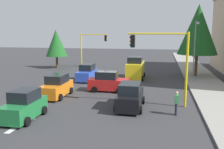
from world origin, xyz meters
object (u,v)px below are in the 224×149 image
at_px(tree_opposite_side, 56,43).
at_px(car_red, 108,82).
at_px(traffic_signal_far_right, 92,44).
at_px(car_black, 130,97).
at_px(delivery_van_yellow, 135,68).
at_px(pedestrian_crossing, 176,102).
at_px(traffic_signal_near_left, 163,54).
at_px(tree_roadside_mid, 198,30).
at_px(car_blue, 87,73).
at_px(car_orange, 57,87).
at_px(car_green, 24,106).
at_px(street_lamp_curbside, 195,45).

xyz_separation_m(tree_opposite_side, car_red, (14.00, 11.53, -3.12)).
bearing_deg(traffic_signal_far_right, car_black, 23.11).
height_order(delivery_van_yellow, pedestrian_crossing, delivery_van_yellow).
relative_size(traffic_signal_far_right, car_red, 1.41).
distance_m(traffic_signal_near_left, delivery_van_yellow, 11.99).
xyz_separation_m(traffic_signal_near_left, tree_roadside_mid, (-14.00, 4.29, 1.98)).
xyz_separation_m(tree_opposite_side, car_blue, (9.20, 7.89, -3.12)).
bearing_deg(traffic_signal_near_left, traffic_signal_far_right, -150.36).
relative_size(traffic_signal_near_left, car_blue, 1.44).
xyz_separation_m(traffic_signal_far_right, car_blue, (11.20, 2.56, -3.00)).
relative_size(car_red, pedestrian_crossing, 2.30).
bearing_deg(tree_opposite_side, car_orange, 23.61).
distance_m(tree_opposite_side, car_green, 24.39).
xyz_separation_m(car_red, pedestrian_crossing, (6.11, 6.18, 0.01)).
relative_size(car_blue, pedestrian_crossing, 2.36).
relative_size(street_lamp_curbside, car_black, 1.68).
bearing_deg(pedestrian_crossing, tree_roadside_mid, 168.48).
relative_size(traffic_signal_near_left, pedestrian_crossing, 3.40).
relative_size(car_red, car_blue, 0.97).
distance_m(tree_roadside_mid, tree_opposite_side, 21.48).
relative_size(traffic_signal_far_right, street_lamp_curbside, 0.78).
bearing_deg(car_orange, tree_opposite_side, -156.39).
distance_m(tree_opposite_side, car_orange, 18.76).
bearing_deg(pedestrian_crossing, car_red, -134.64).
bearing_deg(car_orange, tree_roadside_mid, 133.63).
relative_size(tree_opposite_side, car_green, 1.66).
bearing_deg(tree_opposite_side, car_blue, 40.62).
height_order(traffic_signal_far_right, car_blue, traffic_signal_far_right).
bearing_deg(car_red, traffic_signal_near_left, 52.33).
bearing_deg(car_green, car_black, 119.70).
distance_m(tree_roadside_mid, car_green, 23.69).
height_order(tree_roadside_mid, delivery_van_yellow, tree_roadside_mid).
relative_size(traffic_signal_near_left, tree_roadside_mid, 0.63).
distance_m(car_orange, car_red, 5.07).
bearing_deg(car_orange, car_blue, 176.47).
xyz_separation_m(delivery_van_yellow, pedestrian_crossing, (13.29, 4.29, -0.37)).
distance_m(traffic_signal_near_left, street_lamp_curbside, 10.23).
bearing_deg(traffic_signal_far_right, tree_opposite_side, -69.44).
xyz_separation_m(street_lamp_curbside, car_orange, (8.57, -12.79, -3.45)).
bearing_deg(pedestrian_crossing, tree_opposite_side, -138.62).
height_order(street_lamp_curbside, delivery_van_yellow, street_lamp_curbside).
relative_size(traffic_signal_far_right, delivery_van_yellow, 1.14).
height_order(car_green, car_blue, same).
distance_m(car_orange, car_green, 5.98).
xyz_separation_m(street_lamp_curbside, car_black, (10.76, -5.84, -3.45)).
bearing_deg(delivery_van_yellow, tree_opposite_side, -116.92).
relative_size(traffic_signal_near_left, car_black, 1.39).
bearing_deg(car_black, traffic_signal_near_left, 115.89).
distance_m(tree_opposite_side, car_blue, 12.51).
height_order(car_black, pedestrian_crossing, car_black).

